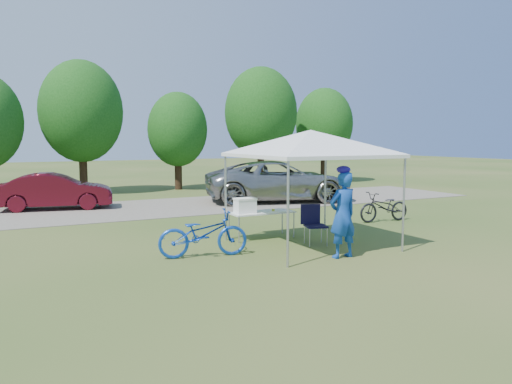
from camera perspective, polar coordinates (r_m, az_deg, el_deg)
ground at (r=11.97m, az=6.11°, el=-6.10°), size 100.00×100.00×0.00m
gravel_strip at (r=19.06m, az=-7.27°, el=-1.52°), size 24.00×5.00×0.02m
canopy at (r=11.70m, az=6.25°, el=6.70°), size 4.53×4.53×3.00m
treeline at (r=24.61m, az=-12.94°, el=8.30°), size 24.89×4.28×6.30m
folding_table at (r=12.69m, az=0.65°, el=-2.46°), size 1.65×0.69×0.68m
folding_chair at (r=12.07m, az=6.56°, el=-3.29°), size 0.60×0.63×0.95m
cooler at (r=12.44m, az=-1.26°, el=-1.54°), size 0.52×0.35×0.38m
ice_cream_cup at (r=12.78m, az=1.99°, el=-2.07°), size 0.08×0.08×0.06m
cyclist at (r=10.72m, az=9.88°, el=-2.58°), size 0.70×0.49×1.85m
bike_blue at (r=10.75m, az=-6.06°, el=-4.76°), size 2.01×1.02×1.01m
bike_dark at (r=15.72m, az=14.46°, el=-1.64°), size 1.78×0.70×0.92m
minivan at (r=20.08m, az=2.56°, el=1.26°), size 6.34×4.17×1.62m
sedan at (r=19.17m, az=-21.96°, el=0.10°), size 4.10×2.08×1.29m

